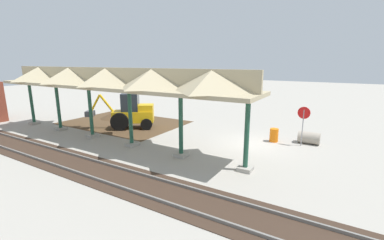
% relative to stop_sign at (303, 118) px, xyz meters
% --- Properties ---
extents(ground_plane, '(120.00, 120.00, 0.00)m').
position_rel_stop_sign_xyz_m(ground_plane, '(2.83, 1.29, -1.83)').
color(ground_plane, '#9E998E').
extents(dirt_work_zone, '(10.18, 7.00, 0.01)m').
position_rel_stop_sign_xyz_m(dirt_work_zone, '(14.43, 1.14, -1.82)').
color(dirt_work_zone, '#4C3823').
rests_on(dirt_work_zone, ground).
extents(platform_canopy, '(20.05, 3.20, 4.90)m').
position_rel_stop_sign_xyz_m(platform_canopy, '(11.20, 5.53, 2.35)').
color(platform_canopy, '#9E998E').
rests_on(platform_canopy, ground).
extents(rail_tracks, '(60.00, 2.58, 0.15)m').
position_rel_stop_sign_xyz_m(rail_tracks, '(2.83, 9.32, -1.80)').
color(rail_tracks, slate).
rests_on(rail_tracks, ground).
extents(stop_sign, '(0.76, 0.11, 2.53)m').
position_rel_stop_sign_xyz_m(stop_sign, '(0.00, 0.00, 0.00)').
color(stop_sign, gray).
rests_on(stop_sign, ground).
extents(backhoe, '(4.97, 3.95, 2.82)m').
position_rel_stop_sign_xyz_m(backhoe, '(12.46, 2.21, -0.56)').
color(backhoe, '#EAB214').
rests_on(backhoe, ground).
extents(dirt_mound, '(5.70, 5.70, 1.38)m').
position_rel_stop_sign_xyz_m(dirt_mound, '(16.52, 0.16, -1.83)').
color(dirt_mound, '#4C3823').
rests_on(dirt_mound, ground).
extents(concrete_pipe, '(1.33, 0.80, 0.79)m').
position_rel_stop_sign_xyz_m(concrete_pipe, '(-0.36, -0.73, -1.43)').
color(concrete_pipe, '#9E9384').
rests_on(concrete_pipe, ground).
extents(traffic_barrel, '(0.56, 0.56, 0.90)m').
position_rel_stop_sign_xyz_m(traffic_barrel, '(1.71, 0.01, -1.38)').
color(traffic_barrel, orange).
rests_on(traffic_barrel, ground).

